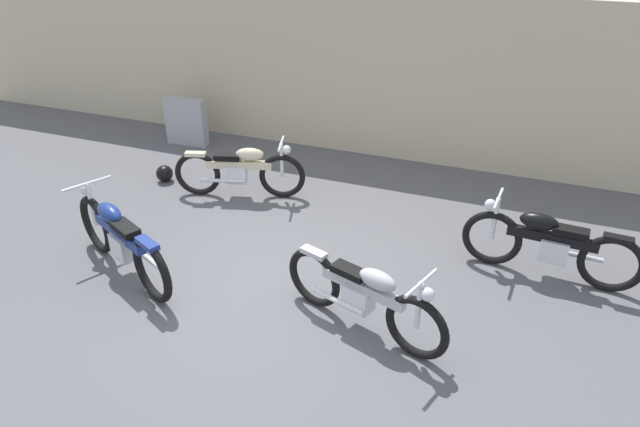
# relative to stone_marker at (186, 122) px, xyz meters

# --- Properties ---
(ground_plane) EXTENTS (40.00, 40.00, 0.00)m
(ground_plane) POSITION_rel_stone_marker_xyz_m (3.31, -3.59, -0.45)
(ground_plane) COLOR #56565B
(building_wall) EXTENTS (18.00, 0.30, 2.84)m
(building_wall) POSITION_rel_stone_marker_xyz_m (3.31, 0.90, 0.98)
(building_wall) COLOR beige
(building_wall) RESTS_ON ground_plane
(stone_marker) EXTENTS (0.80, 0.23, 0.89)m
(stone_marker) POSITION_rel_stone_marker_xyz_m (0.00, 0.00, 0.00)
(stone_marker) COLOR #9E9EA3
(stone_marker) RESTS_ON ground_plane
(helmet) EXTENTS (0.27, 0.27, 0.27)m
(helmet) POSITION_rel_stone_marker_xyz_m (0.54, -1.54, -0.31)
(helmet) COLOR black
(helmet) RESTS_ON ground_plane
(motorcycle_blue) EXTENTS (2.06, 1.11, 1.00)m
(motorcycle_blue) POSITION_rel_stone_marker_xyz_m (1.64, -3.95, 0.04)
(motorcycle_blue) COLOR black
(motorcycle_blue) RESTS_ON ground_plane
(motorcycle_cream) EXTENTS (1.97, 0.82, 0.91)m
(motorcycle_cream) POSITION_rel_stone_marker_xyz_m (1.99, -1.56, -0.01)
(motorcycle_cream) COLOR black
(motorcycle_cream) RESTS_ON ground_plane
(motorcycle_black) EXTENTS (2.10, 0.59, 0.94)m
(motorcycle_black) POSITION_rel_stone_marker_xyz_m (6.48, -2.14, 0.01)
(motorcycle_black) COLOR black
(motorcycle_black) RESTS_ON ground_plane
(motorcycle_silver) EXTENTS (1.97, 0.85, 0.92)m
(motorcycle_silver) POSITION_rel_stone_marker_xyz_m (4.70, -3.90, -0.00)
(motorcycle_silver) COLOR black
(motorcycle_silver) RESTS_ON ground_plane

